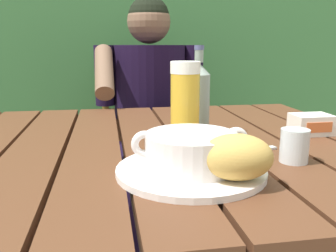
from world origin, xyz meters
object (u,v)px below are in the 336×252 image
(person_eating, at_px, (150,108))
(soup_bowl, at_px, (191,150))
(beer_glass, at_px, (185,103))
(beer_bottle, at_px, (198,97))
(butter_tub, at_px, (311,124))
(water_glass_small, at_px, (294,146))
(table_knife, at_px, (240,151))
(bread_roll, at_px, (237,157))
(chair_near_diner, at_px, (147,145))
(serving_plate, at_px, (191,170))

(person_eating, bearing_deg, soup_bowl, -92.34)
(beer_glass, bearing_deg, beer_bottle, 55.57)
(beer_bottle, bearing_deg, butter_tub, -9.04)
(person_eating, distance_m, beer_bottle, 0.69)
(beer_bottle, height_order, water_glass_small, beer_bottle)
(water_glass_small, distance_m, table_knife, 0.12)
(soup_bowl, bearing_deg, bread_roll, -49.40)
(person_eating, relative_size, butter_tub, 11.51)
(chair_near_diner, xyz_separation_m, person_eating, (-0.00, -0.20, 0.23))
(butter_tub, bearing_deg, person_eating, 115.85)
(butter_tub, bearing_deg, beer_glass, -175.43)
(beer_glass, bearing_deg, soup_bowl, -99.17)
(serving_plate, distance_m, butter_tub, 0.46)
(chair_near_diner, distance_m, bread_roll, 1.28)
(serving_plate, relative_size, beer_glass, 1.42)
(soup_bowl, relative_size, water_glass_small, 3.21)
(person_eating, height_order, beer_glass, person_eating)
(person_eating, distance_m, water_glass_small, 0.96)
(serving_plate, relative_size, butter_tub, 2.74)
(butter_tub, xyz_separation_m, table_knife, (-0.25, -0.13, -0.02))
(water_glass_small, bearing_deg, beer_bottle, 117.55)
(person_eating, height_order, soup_bowl, person_eating)
(chair_near_diner, relative_size, beer_bottle, 4.10)
(beer_glass, height_order, water_glass_small, beer_glass)
(serving_plate, height_order, soup_bowl, soup_bowl)
(beer_bottle, bearing_deg, beer_glass, -124.43)
(beer_bottle, bearing_deg, serving_plate, -106.56)
(chair_near_diner, height_order, water_glass_small, chair_near_diner)
(soup_bowl, bearing_deg, person_eating, 87.66)
(beer_glass, height_order, beer_bottle, beer_bottle)
(chair_near_diner, xyz_separation_m, beer_glass, (-0.01, -0.95, 0.37))
(chair_near_diner, height_order, butter_tub, chair_near_diner)
(person_eating, relative_size, bread_roll, 8.42)
(soup_bowl, xyz_separation_m, beer_glass, (0.04, 0.22, 0.05))
(bread_roll, bearing_deg, serving_plate, 130.60)
(beer_glass, xyz_separation_m, butter_tub, (0.35, 0.03, -0.07))
(soup_bowl, distance_m, beer_bottle, 0.31)
(beer_bottle, relative_size, water_glass_small, 3.39)
(chair_near_diner, relative_size, butter_tub, 9.37)
(soup_bowl, height_order, beer_bottle, beer_bottle)
(bread_roll, distance_m, beer_bottle, 0.37)
(soup_bowl, distance_m, water_glass_small, 0.23)
(beer_glass, height_order, butter_tub, beer_glass)
(person_eating, height_order, bread_roll, person_eating)
(beer_bottle, xyz_separation_m, butter_tub, (0.30, -0.05, -0.07))
(person_eating, distance_m, soup_bowl, 0.97)
(serving_plate, bearing_deg, beer_bottle, 73.44)
(chair_near_diner, bearing_deg, serving_plate, -92.08)
(water_glass_small, bearing_deg, person_eating, 101.17)
(beer_bottle, bearing_deg, soup_bowl, -106.56)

